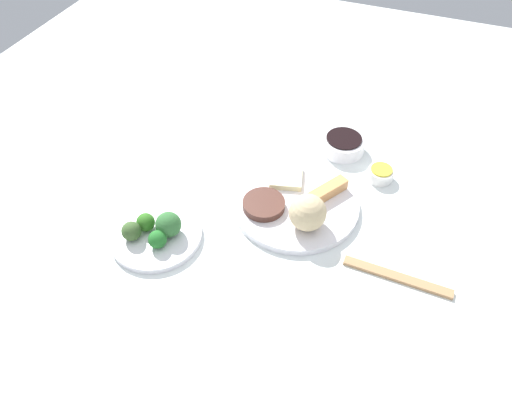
% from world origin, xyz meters
% --- Properties ---
extents(tabletop, '(2.20, 2.20, 0.02)m').
position_xyz_m(tabletop, '(0.00, 0.00, 0.01)').
color(tabletop, white).
rests_on(tabletop, ground).
extents(main_plate, '(0.28, 0.28, 0.02)m').
position_xyz_m(main_plate, '(-0.03, -0.02, 0.03)').
color(main_plate, white).
rests_on(main_plate, tabletop).
extents(rice_scoop, '(0.08, 0.08, 0.08)m').
position_xyz_m(rice_scoop, '(0.03, 0.02, 0.08)').
color(rice_scoop, '#CDB586').
rests_on(rice_scoop, main_plate).
extents(spring_roll, '(0.10, 0.08, 0.03)m').
position_xyz_m(spring_roll, '(-0.08, 0.04, 0.05)').
color(spring_roll, tan).
rests_on(spring_roll, main_plate).
extents(crab_rangoon_wonton, '(0.09, 0.09, 0.01)m').
position_xyz_m(crab_rangoon_wonton, '(-0.09, -0.06, 0.04)').
color(crab_rangoon_wonton, beige).
rests_on(crab_rangoon_wonton, main_plate).
extents(stir_fry_heap, '(0.09, 0.09, 0.02)m').
position_xyz_m(stir_fry_heap, '(0.01, -0.08, 0.04)').
color(stir_fry_heap, '#4D2B21').
rests_on(stir_fry_heap, main_plate).
extents(broccoli_plate, '(0.19, 0.19, 0.01)m').
position_xyz_m(broccoli_plate, '(0.16, -0.27, 0.03)').
color(broccoli_plate, white).
rests_on(broccoli_plate, tabletop).
extents(broccoli_floret_0, '(0.04, 0.04, 0.04)m').
position_xyz_m(broccoli_floret_0, '(0.19, -0.30, 0.05)').
color(broccoli_floret_0, '#3B592B').
rests_on(broccoli_floret_0, broccoli_plate).
extents(broccoli_floret_1, '(0.04, 0.04, 0.04)m').
position_xyz_m(broccoli_floret_1, '(0.15, -0.29, 0.05)').
color(broccoli_floret_1, '#2F691F').
rests_on(broccoli_floret_1, broccoli_plate).
extents(broccoli_floret_2, '(0.05, 0.05, 0.05)m').
position_xyz_m(broccoli_floret_2, '(0.15, -0.24, 0.06)').
color(broccoli_floret_2, '#316832').
rests_on(broccoli_floret_2, broccoli_plate).
extents(broccoli_floret_3, '(0.04, 0.04, 0.04)m').
position_xyz_m(broccoli_floret_3, '(0.18, -0.24, 0.05)').
color(broccoli_floret_3, '#216926').
rests_on(broccoli_floret_3, broccoli_plate).
extents(soy_sauce_bowl, '(0.11, 0.11, 0.04)m').
position_xyz_m(soy_sauce_bowl, '(-0.26, 0.03, 0.04)').
color(soy_sauce_bowl, white).
rests_on(soy_sauce_bowl, tabletop).
extents(soy_sauce_bowl_liquid, '(0.09, 0.09, 0.00)m').
position_xyz_m(soy_sauce_bowl_liquid, '(-0.26, 0.03, 0.06)').
color(soy_sauce_bowl_liquid, black).
rests_on(soy_sauce_bowl_liquid, soy_sauce_bowl).
extents(sauce_ramekin_hot_mustard, '(0.06, 0.06, 0.03)m').
position_xyz_m(sauce_ramekin_hot_mustard, '(-0.19, 0.14, 0.03)').
color(sauce_ramekin_hot_mustard, white).
rests_on(sauce_ramekin_hot_mustard, tabletop).
extents(sauce_ramekin_hot_mustard_liquid, '(0.05, 0.05, 0.00)m').
position_xyz_m(sauce_ramekin_hot_mustard_liquid, '(-0.19, 0.14, 0.05)').
color(sauce_ramekin_hot_mustard_liquid, yellow).
rests_on(sauce_ramekin_hot_mustard_liquid, sauce_ramekin_hot_mustard).
extents(chopsticks_pair, '(0.03, 0.21, 0.01)m').
position_xyz_m(chopsticks_pair, '(0.08, 0.22, 0.02)').
color(chopsticks_pair, '#AC7E52').
rests_on(chopsticks_pair, tabletop).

